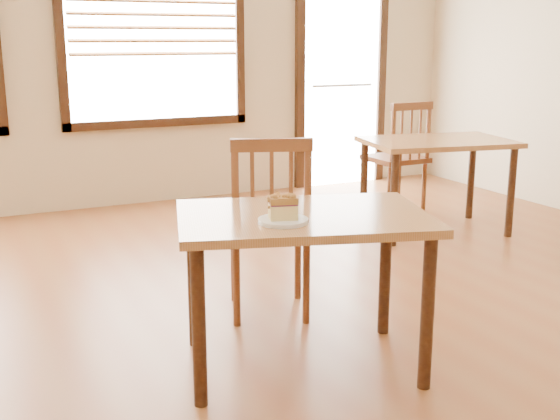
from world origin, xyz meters
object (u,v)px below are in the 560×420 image
cafe_table_main (303,236)px  cake_slice (283,206)px  cafe_chair_second (398,157)px  cafe_table_second (437,153)px  plate (283,221)px  cafe_chair_main (269,225)px

cafe_table_main → cake_slice: 0.26m
cafe_chair_second → cafe_table_second: bearing=82.6°
cafe_chair_second → cake_slice: 3.35m
cafe_table_second → cake_slice: cake_slice is taller
cafe_table_second → plate: (-2.25, -1.78, 0.11)m
cafe_chair_main → cafe_chair_second: 2.62m
cafe_table_second → cake_slice: 2.88m
cafe_chair_main → cafe_table_second: (1.97, 1.03, 0.12)m
cafe_chair_second → plate: (-2.33, -2.39, 0.24)m
cafe_table_main → plate: bearing=-128.6°
plate → cafe_chair_second: bearing=45.8°
cafe_table_second → plate: bearing=-130.3°
plate → cake_slice: cake_slice is taller
cafe_chair_main → cake_slice: (-0.29, -0.75, 0.30)m
cafe_table_main → plate: plate is taller
cafe_chair_second → cake_slice: bearing=45.0°
plate → cake_slice: (-0.00, -0.00, 0.07)m
cafe_table_main → cafe_chair_main: bearing=95.6°
cafe_table_main → cafe_chair_main: (0.13, 0.65, -0.12)m
cafe_chair_main → cake_slice: size_ratio=7.12×
cafe_chair_main → cafe_table_main: bearing=99.0°
cafe_chair_main → cafe_table_second: cafe_chair_main is taller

